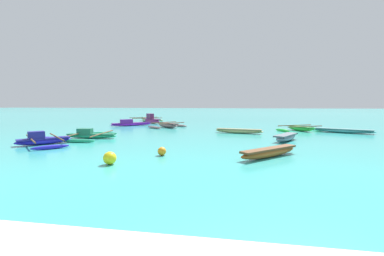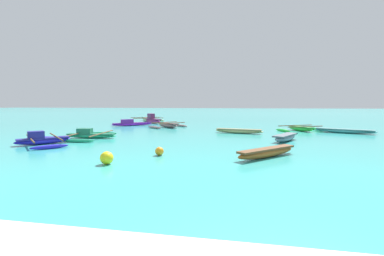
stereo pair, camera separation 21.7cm
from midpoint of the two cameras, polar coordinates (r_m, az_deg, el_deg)
moored_boat_0 at (r=18.77m, az=10.68°, el=-0.62°), size 3.50×1.17×0.32m
moored_boat_1 at (r=31.56m, az=-9.79°, el=1.87°), size 4.60×4.20×0.45m
moored_boat_2 at (r=15.61m, az=20.41°, el=-1.94°), size 1.84×2.58×0.38m
moored_boat_3 at (r=21.72m, az=30.99°, el=-0.51°), size 3.96×2.27×0.30m
moored_boat_4 at (r=28.41m, az=-8.55°, el=1.82°), size 2.71×2.65×1.04m
moored_boat_5 at (r=25.43m, az=-13.04°, el=1.00°), size 3.42×3.04×0.63m
moored_boat_6 at (r=21.79m, az=23.19°, el=-0.09°), size 3.81×3.09×0.42m
moored_boat_7 at (r=15.60m, az=-29.95°, el=-2.28°), size 4.00×3.88×0.70m
moored_boat_8 at (r=17.05m, az=-21.34°, el=-1.45°), size 3.18×3.99×0.60m
moored_boat_9 at (r=23.00m, az=-5.10°, el=0.63°), size 3.49×3.61×0.46m
moored_boat_10 at (r=10.70m, az=16.86°, el=-5.14°), size 2.61×2.67×0.37m
mooring_buoy_0 at (r=9.52m, az=-17.81°, el=-6.34°), size 0.46×0.46×0.46m
mooring_buoy_1 at (r=10.67m, az=-6.68°, el=-5.14°), size 0.35×0.35×0.35m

